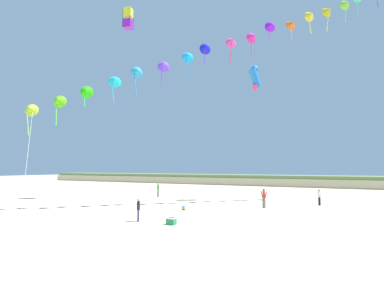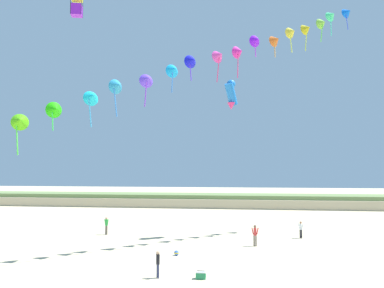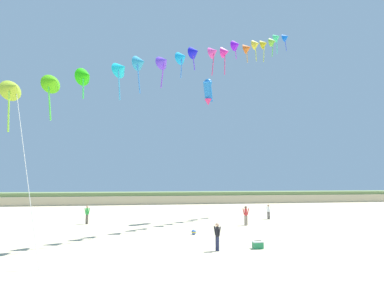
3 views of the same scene
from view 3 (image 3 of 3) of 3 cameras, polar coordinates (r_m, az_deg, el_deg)
ground_plane at (r=17.13m, az=2.81°, el=-19.23°), size 240.00×240.00×0.00m
dune_ridge at (r=64.22m, az=-7.95°, el=-8.86°), size 120.00×8.47×2.07m
person_near_left at (r=31.58m, az=8.96°, el=-11.47°), size 0.60×0.23×1.71m
person_near_right at (r=33.58m, az=-17.08°, el=-11.00°), size 0.55×0.35×1.68m
person_mid_center at (r=37.24m, az=12.63°, el=-10.79°), size 0.47×0.37×1.52m
person_far_left at (r=19.84m, az=4.24°, el=-14.83°), size 0.34×0.50×1.54m
kite_banner_string at (r=32.83m, az=3.35°, el=15.07°), size 28.01×24.96×23.85m
large_kite_mid_trail at (r=37.06m, az=2.69°, el=8.86°), size 1.51×1.86×2.90m
beach_cooler at (r=20.92m, az=10.92°, el=-16.19°), size 0.58×0.41×0.46m
beach_ball at (r=25.88m, az=0.30°, el=-14.48°), size 0.36×0.36×0.36m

